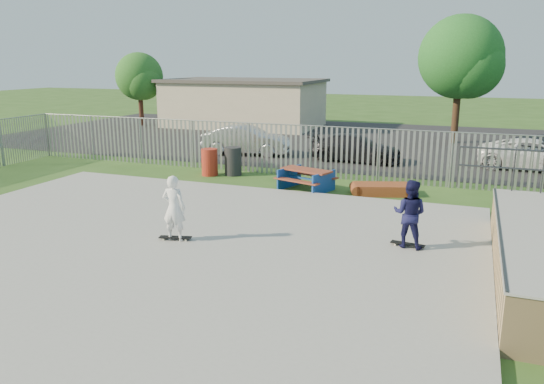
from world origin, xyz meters
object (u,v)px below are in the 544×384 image
(funbox, at_px, (382,189))
(trash_bin_red, at_px, (210,162))
(skater_navy, at_px, (410,214))
(car_dark, at_px, (355,148))
(tree_mid, at_px, (460,57))
(tree_left, at_px, (139,77))
(car_white, at_px, (535,155))
(car_silver, at_px, (246,140))
(trash_bin_grey, at_px, (233,161))
(skater_white, at_px, (174,208))
(picnic_table, at_px, (306,179))

(funbox, height_order, trash_bin_red, trash_bin_red)
(trash_bin_red, distance_m, skater_navy, 10.41)
(car_dark, height_order, tree_mid, tree_mid)
(funbox, bearing_deg, tree_left, 126.08)
(car_dark, distance_m, car_white, 7.42)
(car_silver, distance_m, car_dark, 5.28)
(car_silver, xyz_separation_m, car_white, (12.65, 0.94, -0.07))
(funbox, height_order, car_silver, car_silver)
(trash_bin_grey, distance_m, car_dark, 6.02)
(car_silver, xyz_separation_m, skater_navy, (8.93, -10.94, 0.25))
(tree_left, height_order, skater_navy, tree_left)
(car_silver, bearing_deg, tree_mid, -58.90)
(trash_bin_red, bearing_deg, tree_mid, 54.94)
(car_dark, distance_m, skater_navy, 11.65)
(funbox, bearing_deg, tree_mid, 64.24)
(skater_white, bearing_deg, tree_mid, -110.81)
(car_dark, bearing_deg, skater_white, 174.85)
(car_silver, distance_m, car_white, 12.69)
(trash_bin_red, distance_m, car_silver, 4.86)
(car_white, bearing_deg, skater_navy, 168.16)
(picnic_table, distance_m, trash_bin_red, 4.43)
(trash_bin_grey, relative_size, tree_left, 0.22)
(trash_bin_grey, bearing_deg, car_white, 25.52)
(trash_bin_red, xyz_separation_m, tree_mid, (8.68, 12.37, 4.06))
(tree_mid, height_order, skater_navy, tree_mid)
(car_silver, distance_m, tree_mid, 12.50)
(tree_mid, bearing_deg, skater_white, -105.81)
(tree_left, xyz_separation_m, skater_white, (15.06, -20.69, -2.39))
(car_dark, distance_m, tree_mid, 9.28)
(funbox, bearing_deg, trash_bin_grey, 152.16)
(skater_white, bearing_deg, car_white, -129.25)
(car_dark, relative_size, tree_mid, 0.61)
(trash_bin_red, distance_m, car_white, 13.44)
(car_white, xyz_separation_m, skater_navy, (-3.73, -11.88, 0.32))
(car_white, xyz_separation_m, skater_white, (-9.14, -13.42, 0.32))
(funbox, xyz_separation_m, trash_bin_grey, (-6.06, 1.05, 0.38))
(tree_left, height_order, tree_mid, tree_mid)
(picnic_table, relative_size, car_silver, 0.51)
(picnic_table, distance_m, tree_left, 21.77)
(funbox, distance_m, car_silver, 9.25)
(funbox, distance_m, trash_bin_grey, 6.16)
(funbox, distance_m, trash_bin_red, 6.95)
(picnic_table, bearing_deg, funbox, 25.15)
(car_white, height_order, tree_mid, tree_mid)
(picnic_table, relative_size, skater_navy, 1.32)
(picnic_table, bearing_deg, trash_bin_red, -175.28)
(car_silver, bearing_deg, skater_navy, -149.05)
(tree_left, relative_size, skater_navy, 3.07)
(picnic_table, xyz_separation_m, tree_mid, (4.37, 13.37, 4.21))
(picnic_table, distance_m, car_dark, 5.97)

